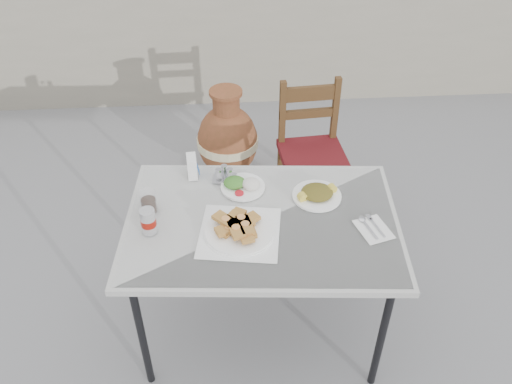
{
  "coord_description": "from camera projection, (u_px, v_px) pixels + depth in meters",
  "views": [
    {
      "loc": [
        -0.23,
        -1.73,
        2.35
      ],
      "look_at": [
        -0.1,
        0.09,
        0.86
      ],
      "focal_mm": 38.0,
      "sensor_mm": 36.0,
      "label": 1
    }
  ],
  "objects": [
    {
      "name": "cutlery_napkin",
      "position": [
        372.0,
        227.0,
        2.35
      ],
      "size": [
        0.17,
        0.19,
        0.01
      ],
      "rotation": [
        0.0,
        0.0,
        0.29
      ],
      "color": "white",
      "rests_on": "cafe_table"
    },
    {
      "name": "napkin_holder",
      "position": [
        192.0,
        166.0,
        2.61
      ],
      "size": [
        0.06,
        0.09,
        0.11
      ],
      "rotation": [
        0.0,
        0.0,
        0.09
      ],
      "color": "white",
      "rests_on": "cafe_table"
    },
    {
      "name": "condiment_caddy",
      "position": [
        224.0,
        175.0,
        2.6
      ],
      "size": [
        0.12,
        0.11,
        0.08
      ],
      "rotation": [
        0.0,
        0.0,
        -0.23
      ],
      "color": "#B7B7BE",
      "rests_on": "cafe_table"
    },
    {
      "name": "terracotta_urn",
      "position": [
        228.0,
        142.0,
        3.61
      ],
      "size": [
        0.41,
        0.41,
        0.71
      ],
      "color": "brown",
      "rests_on": "ground"
    },
    {
      "name": "ground",
      "position": [
        277.0,
        329.0,
        2.83
      ],
      "size": [
        80.0,
        80.0,
        0.0
      ],
      "primitive_type": "plane",
      "color": "slate",
      "rests_on": "ground"
    },
    {
      "name": "cola_glass",
      "position": [
        149.0,
        203.0,
        2.42
      ],
      "size": [
        0.07,
        0.07,
        0.11
      ],
      "color": "white",
      "rests_on": "cafe_table"
    },
    {
      "name": "back_wall",
      "position": [
        249.0,
        29.0,
        4.39
      ],
      "size": [
        6.0,
        0.25,
        1.2
      ],
      "primitive_type": "cube",
      "color": "gray",
      "rests_on": "ground"
    },
    {
      "name": "salad_rice_plate",
      "position": [
        242.0,
        185.0,
        2.56
      ],
      "size": [
        0.21,
        0.21,
        0.05
      ],
      "color": "white",
      "rests_on": "cafe_table"
    },
    {
      "name": "salad_chopped_plate",
      "position": [
        317.0,
        194.0,
        2.51
      ],
      "size": [
        0.23,
        0.23,
        0.05
      ],
      "color": "white",
      "rests_on": "cafe_table"
    },
    {
      "name": "cafe_table",
      "position": [
        262.0,
        228.0,
        2.43
      ],
      "size": [
        1.27,
        0.91,
        0.74
      ],
      "rotation": [
        0.0,
        0.0,
        -0.07
      ],
      "color": "black",
      "rests_on": "ground"
    },
    {
      "name": "soda_can",
      "position": [
        148.0,
        221.0,
        2.3
      ],
      "size": [
        0.07,
        0.07,
        0.12
      ],
      "color": "silver",
      "rests_on": "cafe_table"
    },
    {
      "name": "pide_plate",
      "position": [
        239.0,
        227.0,
        2.31
      ],
      "size": [
        0.39,
        0.39,
        0.07
      ],
      "rotation": [
        0.0,
        0.0,
        -0.15
      ],
      "color": "white",
      "rests_on": "cafe_table"
    },
    {
      "name": "chair",
      "position": [
        312.0,
        151.0,
        3.31
      ],
      "size": [
        0.41,
        0.41,
        0.87
      ],
      "rotation": [
        0.0,
        0.0,
        0.08
      ],
      "color": "#3B2510",
      "rests_on": "ground"
    }
  ]
}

